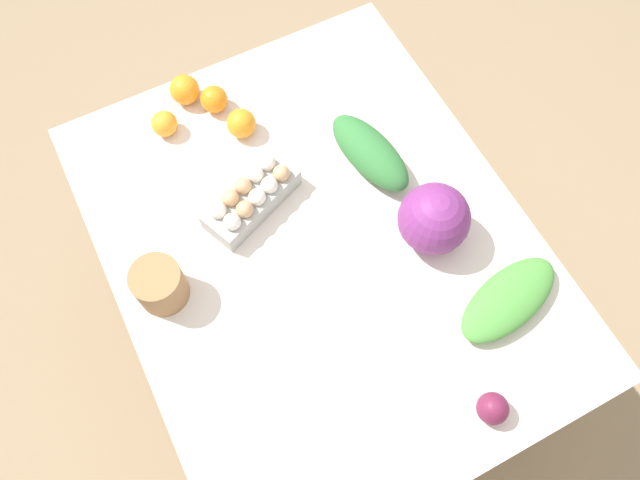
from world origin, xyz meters
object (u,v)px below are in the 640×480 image
at_px(paper_bag, 160,285).
at_px(orange_3, 185,90).
at_px(greens_bunch_dandelion, 370,153).
at_px(beet_root, 493,408).
at_px(cabbage_purple, 434,219).
at_px(orange_0, 164,124).
at_px(orange_1, 214,99).
at_px(orange_2, 241,123).
at_px(greens_bunch_beet_tops, 509,299).
at_px(egg_carton, 251,197).

xyz_separation_m(paper_bag, orange_3, (0.51, -0.27, -0.02)).
distance_m(greens_bunch_dandelion, beet_root, 0.69).
bearing_deg(cabbage_purple, greens_bunch_dandelion, 6.80).
relative_size(orange_0, orange_1, 0.94).
relative_size(orange_1, orange_2, 0.95).
distance_m(paper_bag, orange_3, 0.58).
height_order(greens_bunch_dandelion, orange_1, greens_bunch_dandelion).
bearing_deg(orange_2, orange_1, 17.22).
bearing_deg(greens_bunch_beet_tops, beet_root, 137.71).
height_order(orange_1, orange_2, orange_2).
distance_m(egg_carton, beet_root, 0.76).
bearing_deg(orange_3, cabbage_purple, -150.24).
bearing_deg(egg_carton, greens_bunch_dandelion, 153.47).
xyz_separation_m(greens_bunch_dandelion, orange_3, (0.41, 0.35, -0.01)).
distance_m(cabbage_purple, orange_2, 0.58).
distance_m(orange_0, orange_3, 0.12).
bearing_deg(beet_root, greens_bunch_beet_tops, -42.29).
bearing_deg(orange_2, egg_carton, 162.01).
height_order(paper_bag, greens_bunch_dandelion, paper_bag).
height_order(cabbage_purple, greens_bunch_beet_tops, cabbage_purple).
xyz_separation_m(cabbage_purple, orange_1, (0.60, 0.32, -0.05)).
height_order(paper_bag, orange_2, paper_bag).
relative_size(cabbage_purple, egg_carton, 0.62).
distance_m(cabbage_purple, greens_bunch_dandelion, 0.26).
bearing_deg(egg_carton, beet_root, 87.12).
height_order(egg_carton, orange_2, egg_carton).
bearing_deg(orange_2, beet_root, -168.98).
bearing_deg(greens_bunch_beet_tops, greens_bunch_dandelion, 11.29).
bearing_deg(beet_root, orange_0, 19.52).
xyz_separation_m(egg_carton, orange_1, (0.32, -0.04, -0.01)).
height_order(cabbage_purple, egg_carton, cabbage_purple).
relative_size(greens_bunch_beet_tops, orange_0, 4.13).
height_order(cabbage_purple, orange_3, cabbage_purple).
bearing_deg(egg_carton, orange_0, -92.57).
xyz_separation_m(cabbage_purple, greens_bunch_dandelion, (0.25, 0.03, -0.04)).
bearing_deg(orange_3, orange_0, 129.65).
bearing_deg(orange_3, greens_bunch_dandelion, -139.61).
relative_size(greens_bunch_dandelion, greens_bunch_beet_tops, 0.95).
bearing_deg(paper_bag, orange_3, -27.62).
distance_m(egg_carton, greens_bunch_dandelion, 0.33).
height_order(orange_2, orange_3, orange_3).
height_order(greens_bunch_dandelion, orange_0, greens_bunch_dandelion).
xyz_separation_m(greens_bunch_dandelion, orange_1, (0.35, 0.29, -0.01)).
height_order(orange_1, orange_3, orange_3).
bearing_deg(greens_bunch_beet_tops, orange_3, 26.34).
distance_m(paper_bag, orange_1, 0.55).
distance_m(egg_carton, orange_0, 0.33).
relative_size(cabbage_purple, orange_3, 2.14).
height_order(egg_carton, greens_bunch_dandelion, same).
distance_m(beet_root, orange_2, 0.95).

